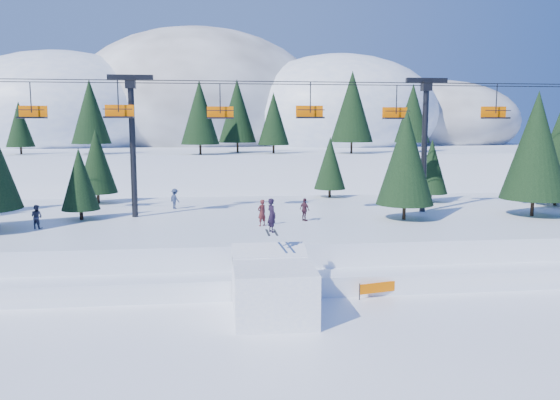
{
  "coord_description": "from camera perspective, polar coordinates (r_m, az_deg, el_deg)",
  "views": [
    {
      "loc": [
        -3.0,
        -22.68,
        9.07
      ],
      "look_at": [
        0.36,
        6.0,
        5.2
      ],
      "focal_mm": 35.0,
      "sensor_mm": 36.0,
      "label": 1
    }
  ],
  "objects": [
    {
      "name": "chairlift",
      "position": [
        40.99,
        -0.18,
        7.98
      ],
      "size": [
        46.0,
        3.21,
        10.28
      ],
      "color": "black",
      "rests_on": "mid_shelf"
    },
    {
      "name": "jump_kicker",
      "position": [
        26.65,
        -0.76,
        -9.11
      ],
      "size": [
        3.79,
        5.16,
        5.54
      ],
      "color": "white",
      "rests_on": "ground"
    },
    {
      "name": "banner_near",
      "position": [
        30.12,
        10.68,
        -8.95
      ],
      "size": [
        2.78,
        0.72,
        0.9
      ],
      "color": "black",
      "rests_on": "ground"
    },
    {
      "name": "banner_far",
      "position": [
        33.29,
        20.86,
        -7.72
      ],
      "size": [
        2.86,
        0.21,
        0.9
      ],
      "color": "black",
      "rests_on": "ground"
    },
    {
      "name": "mid_shelf",
      "position": [
        41.53,
        -2.43,
        -3.23
      ],
      "size": [
        70.0,
        22.0,
        2.5
      ],
      "primitive_type": "cube",
      "color": "white",
      "rests_on": "ground"
    },
    {
      "name": "conifer_stand",
      "position": [
        41.0,
        1.46,
        4.94
      ],
      "size": [
        62.73,
        18.16,
        10.02
      ],
      "color": "black",
      "rests_on": "mid_shelf"
    },
    {
      "name": "mountain_ridge",
      "position": [
        96.08,
        -8.0,
        7.89
      ],
      "size": [
        119.0,
        60.8,
        26.46
      ],
      "color": "white",
      "rests_on": "ground"
    },
    {
      "name": "ground",
      "position": [
        24.61,
        0.82,
        -13.99
      ],
      "size": [
        160.0,
        160.0,
        0.0
      ],
      "primitive_type": "plane",
      "color": "white",
      "rests_on": "ground"
    },
    {
      "name": "distant_skiers",
      "position": [
        39.99,
        -9.96,
        -0.75
      ],
      "size": [
        18.68,
        9.51,
        1.79
      ],
      "color": "#232538",
      "rests_on": "mid_shelf"
    },
    {
      "name": "berm",
      "position": [
        31.98,
        -1.07,
        -7.82
      ],
      "size": [
        70.0,
        6.0,
        1.1
      ],
      "primitive_type": "cube",
      "color": "white",
      "rests_on": "ground"
    }
  ]
}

